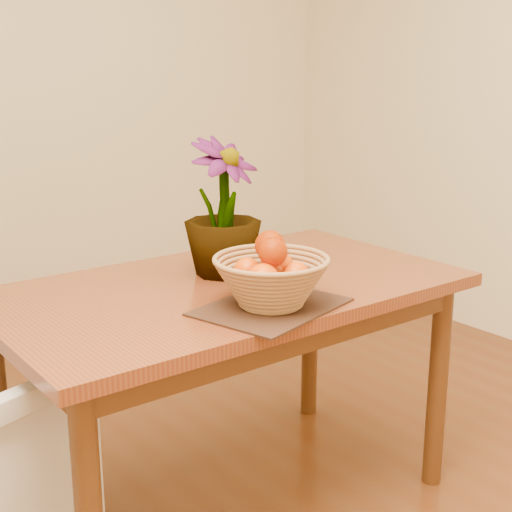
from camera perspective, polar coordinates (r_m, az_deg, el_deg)
table at (r=2.18m, az=-2.19°, el=-4.38°), size 1.40×0.80×0.75m
placemat at (r=1.93m, az=1.21°, el=-4.08°), size 0.45×0.38×0.01m
wicker_basket at (r=1.91m, az=1.22°, el=-2.19°), size 0.32×0.32×0.13m
orange_pile at (r=1.89m, az=1.23°, el=-0.42°), size 0.19×0.19×0.15m
potted_plant at (r=2.19m, az=-2.68°, el=3.88°), size 0.30×0.30×0.43m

